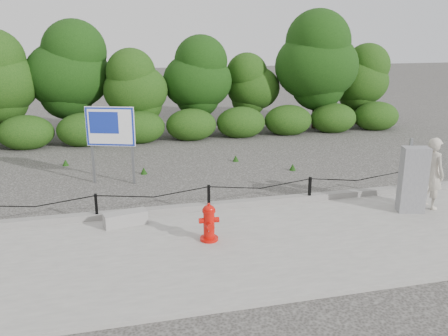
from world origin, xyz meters
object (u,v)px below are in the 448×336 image
Objects in this scene: fire_hydrant at (209,223)px; utility_cabinet at (413,180)px; concrete_block at (126,219)px; pedestrian at (432,174)px; advertising_sign at (110,130)px.

utility_cabinet is at bearing 7.85° from fire_hydrant.
pedestrian is at bearing -5.36° from concrete_block.
concrete_block is at bearing -171.56° from utility_cabinet.
concrete_block is at bearing 145.86° from fire_hydrant.
advertising_sign is (-1.74, 4.42, 1.06)m from fire_hydrant.
utility_cabinet is 0.78× the size of advertising_sign.
pedestrian reaches higher than utility_cabinet.
fire_hydrant is 0.36× the size of advertising_sign.
pedestrian is 8.11m from advertising_sign.
advertising_sign reaches higher than utility_cabinet.
fire_hydrant is at bearing -49.68° from advertising_sign.
utility_cabinet is at bearing -6.85° from concrete_block.
advertising_sign is at bearing 114.32° from fire_hydrant.
advertising_sign is at bearing 93.07° from concrete_block.
concrete_block is 6.43m from utility_cabinet.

